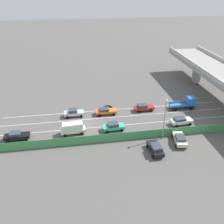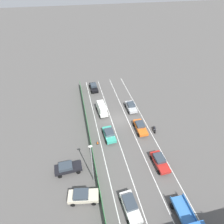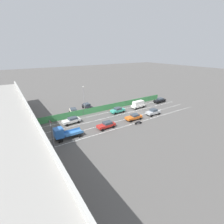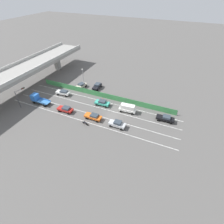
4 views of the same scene
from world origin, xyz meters
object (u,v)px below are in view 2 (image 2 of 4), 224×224
Objects in this scene: car_taxi_teal at (109,134)px; car_van_white at (102,108)px; parked_sedan_cream at (83,196)px; traffic_cone at (98,142)px; street_lamp at (92,161)px; car_sedan_silver at (131,106)px; car_sedan_black at (94,87)px; motorcycle at (155,129)px; parked_sedan_dark at (68,168)px; car_sedan_red at (160,161)px; car_taxi_orange at (140,127)px; car_hatchback_white at (130,206)px.

car_van_white is at bearing -90.26° from car_taxi_teal.
traffic_cone is (-3.72, -10.02, -0.58)m from parked_sedan_cream.
street_lamp is 11.66× the size of traffic_cone.
parked_sedan_cream is at bearing 55.20° from car_sedan_silver.
car_sedan_black reaches higher than motorcycle.
parked_sedan_cream is (5.88, 29.35, 0.03)m from car_sedan_black.
car_van_white reaches higher than car_sedan_silver.
parked_sedan_dark is at bearing 40.47° from traffic_cone.
car_sedan_red reaches higher than traffic_cone.
street_lamp reaches higher than car_taxi_teal.
car_van_white reaches higher than car_taxi_teal.
car_taxi_teal is at bearing 5.61° from car_taxi_orange.
car_sedan_silver is (-6.80, -7.57, 0.02)m from car_taxi_teal.
car_taxi_teal is 10.05m from parked_sedan_dark.
motorcycle is 18.37m from parked_sedan_dark.
parked_sedan_dark is at bearing -34.23° from street_lamp.
car_sedan_red is (-7.23, 26.26, 0.00)m from car_sedan_black.
car_sedan_silver is 20.11m from parked_sedan_dark.
car_sedan_black is 27.34m from street_lamp.
car_sedan_silver is 0.91× the size of car_taxi_orange.
car_sedan_silver is 0.94× the size of parked_sedan_cream.
traffic_cone is (9.27, 8.67, -0.59)m from car_sedan_silver.
motorcycle is at bearing -175.85° from traffic_cone.
car_hatchback_white is at bearing 72.34° from car_sedan_silver.
car_taxi_teal is at bearing 48.06° from car_sedan_silver.
car_taxi_orange is at bearing -169.05° from traffic_cone.
car_sedan_black is 1.00× the size of car_taxi_orange.
car_sedan_black reaches higher than car_taxi_orange.
car_sedan_silver is at bearing -107.66° from car_hatchback_white.
car_sedan_red is 0.99× the size of parked_sedan_cream.
car_taxi_orange is 1.02× the size of car_hatchback_white.
car_hatchback_white is at bearing 90.45° from car_sedan_black.
parked_sedan_cream is (6.19, 11.12, 0.01)m from car_taxi_teal.
car_taxi_teal reaches higher than traffic_cone.
car_sedan_red is 2.33× the size of motorcycle.
motorcycle is at bearing -107.41° from car_sedan_red.
car_taxi_teal is at bearing -1.53° from motorcycle.
car_sedan_silver is 22.76m from parked_sedan_cream.
parked_sedan_dark is at bearing 42.13° from car_sedan_silver.
car_sedan_red is 0.55× the size of street_lamp.
car_sedan_silver is 2.21× the size of motorcycle.
street_lamp is at bearing 55.44° from car_sedan_silver.
car_van_white reaches higher than car_taxi_orange.
car_taxi_teal is 2.77m from traffic_cone.
motorcycle is (-2.44, -7.78, -0.42)m from car_sedan_red.
traffic_cone is (2.47, 1.11, -0.57)m from car_taxi_teal.
motorcycle is at bearing 138.90° from car_van_white.
car_hatchback_white is at bearing 155.01° from parked_sedan_cream.
parked_sedan_cream is at bearing 60.89° from car_taxi_teal.
parked_sedan_dark is at bearing 59.44° from car_van_white.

